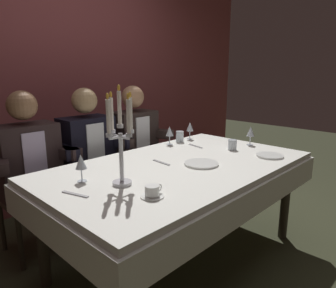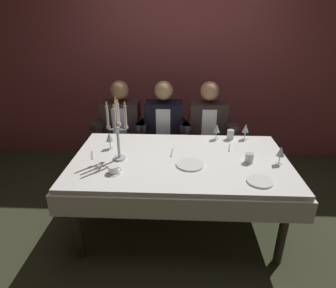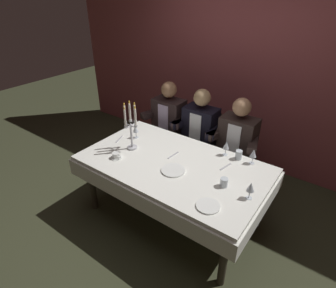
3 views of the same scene
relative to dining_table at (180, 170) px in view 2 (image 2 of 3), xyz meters
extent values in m
plane|color=#353824|center=(0.00, 0.00, -0.62)|extent=(12.00, 12.00, 0.00)
cube|color=brown|center=(0.00, 1.66, 0.73)|extent=(6.00, 0.12, 2.70)
cube|color=white|center=(0.00, 0.00, 0.10)|extent=(1.90, 1.10, 0.04)
cube|color=white|center=(0.00, 0.00, -0.01)|extent=(1.94, 1.14, 0.18)
cylinder|color=#332C22|center=(-0.83, -0.43, -0.27)|extent=(0.07, 0.07, 0.70)
cylinder|color=#332C22|center=(0.83, -0.43, -0.27)|extent=(0.07, 0.07, 0.70)
cylinder|color=#332C22|center=(-0.83, 0.43, -0.27)|extent=(0.07, 0.07, 0.70)
cylinder|color=#332C22|center=(0.83, 0.43, -0.27)|extent=(0.07, 0.07, 0.70)
cylinder|color=silver|center=(-0.53, -0.04, 0.13)|extent=(0.11, 0.11, 0.02)
cylinder|color=silver|center=(-0.53, -0.04, 0.28)|extent=(0.02, 0.02, 0.28)
cylinder|color=silver|center=(-0.53, -0.04, 0.46)|extent=(0.04, 0.04, 0.02)
cylinder|color=white|center=(-0.53, -0.04, 0.56)|extent=(0.02, 0.02, 0.18)
ellipsoid|color=yellow|center=(-0.53, -0.04, 0.66)|extent=(0.02, 0.02, 0.03)
cylinder|color=silver|center=(-0.50, -0.04, 0.40)|extent=(0.07, 0.01, 0.01)
cylinder|color=silver|center=(-0.46, -0.04, 0.42)|extent=(0.04, 0.04, 0.02)
cylinder|color=white|center=(-0.46, -0.04, 0.52)|extent=(0.02, 0.02, 0.18)
ellipsoid|color=yellow|center=(-0.46, -0.04, 0.62)|extent=(0.02, 0.02, 0.03)
cylinder|color=silver|center=(-0.53, 0.00, 0.40)|extent=(0.01, 0.07, 0.01)
cylinder|color=silver|center=(-0.53, 0.04, 0.42)|extent=(0.04, 0.04, 0.02)
cylinder|color=white|center=(-0.53, 0.04, 0.52)|extent=(0.02, 0.02, 0.18)
ellipsoid|color=yellow|center=(-0.53, 0.04, 0.62)|extent=(0.02, 0.02, 0.03)
cylinder|color=silver|center=(-0.57, -0.04, 0.40)|extent=(0.07, 0.01, 0.01)
cylinder|color=silver|center=(-0.61, -0.04, 0.42)|extent=(0.04, 0.04, 0.02)
cylinder|color=white|center=(-0.61, -0.04, 0.52)|extent=(0.02, 0.02, 0.18)
ellipsoid|color=yellow|center=(-0.61, -0.04, 0.62)|extent=(0.02, 0.02, 0.03)
cylinder|color=silver|center=(-0.53, -0.07, 0.40)|extent=(0.01, 0.08, 0.01)
cylinder|color=silver|center=(-0.53, -0.11, 0.42)|extent=(0.04, 0.04, 0.02)
cylinder|color=white|center=(-0.53, -0.11, 0.52)|extent=(0.02, 0.02, 0.18)
ellipsoid|color=yellow|center=(-0.53, -0.11, 0.62)|extent=(0.02, 0.02, 0.03)
cylinder|color=white|center=(0.09, -0.12, 0.13)|extent=(0.24, 0.24, 0.01)
cylinder|color=white|center=(0.61, -0.37, 0.13)|extent=(0.20, 0.20, 0.01)
cylinder|color=silver|center=(0.84, -0.07, 0.12)|extent=(0.06, 0.06, 0.00)
cylinder|color=silver|center=(0.84, -0.07, 0.16)|extent=(0.01, 0.01, 0.07)
cone|color=silver|center=(0.84, -0.07, 0.24)|extent=(0.07, 0.07, 0.08)
cylinder|color=maroon|center=(0.84, -0.07, 0.22)|extent=(0.04, 0.04, 0.03)
cylinder|color=silver|center=(0.66, 0.46, 0.12)|extent=(0.06, 0.06, 0.00)
cylinder|color=silver|center=(0.66, 0.46, 0.16)|extent=(0.01, 0.01, 0.07)
cone|color=silver|center=(0.66, 0.46, 0.24)|extent=(0.07, 0.07, 0.08)
cylinder|color=silver|center=(-0.67, 0.18, 0.12)|extent=(0.06, 0.06, 0.00)
cylinder|color=silver|center=(-0.67, 0.18, 0.16)|extent=(0.01, 0.01, 0.07)
cone|color=silver|center=(-0.67, 0.18, 0.24)|extent=(0.07, 0.07, 0.08)
cylinder|color=maroon|center=(-0.67, 0.18, 0.22)|extent=(0.04, 0.04, 0.03)
cylinder|color=silver|center=(0.36, 0.45, 0.12)|extent=(0.06, 0.06, 0.00)
cylinder|color=silver|center=(0.36, 0.45, 0.16)|extent=(0.01, 0.01, 0.07)
cone|color=silver|center=(0.36, 0.45, 0.24)|extent=(0.07, 0.07, 0.08)
cylinder|color=#E0D172|center=(0.36, 0.45, 0.22)|extent=(0.04, 0.04, 0.03)
cylinder|color=silver|center=(0.51, 0.46, 0.17)|extent=(0.07, 0.07, 0.10)
cylinder|color=silver|center=(0.59, -0.05, 0.16)|extent=(0.07, 0.07, 0.08)
cylinder|color=white|center=(-0.53, -0.29, 0.12)|extent=(0.12, 0.12, 0.01)
cylinder|color=white|center=(-0.53, -0.29, 0.15)|extent=(0.08, 0.08, 0.05)
torus|color=white|center=(-0.48, -0.29, 0.15)|extent=(0.04, 0.01, 0.04)
cube|color=#B7B7BC|center=(-0.08, 0.11, 0.12)|extent=(0.03, 0.17, 0.01)
cube|color=#B7B7BC|center=(-0.80, 0.03, 0.12)|extent=(0.07, 0.17, 0.01)
cube|color=#B7B7BC|center=(0.47, 0.24, 0.12)|extent=(0.05, 0.17, 0.01)
cylinder|color=#332C22|center=(-0.87, 0.70, -0.41)|extent=(0.04, 0.04, 0.42)
cylinder|color=#332C22|center=(-0.51, 0.70, -0.41)|extent=(0.04, 0.04, 0.42)
cylinder|color=#332C22|center=(-0.87, 1.06, -0.41)|extent=(0.04, 0.04, 0.42)
cylinder|color=#332C22|center=(-0.51, 1.06, -0.41)|extent=(0.04, 0.04, 0.42)
cube|color=#332C22|center=(-0.69, 0.88, -0.18)|extent=(0.42, 0.42, 0.04)
cube|color=#332C22|center=(-0.69, 1.07, 0.06)|extent=(0.38, 0.04, 0.44)
cube|color=#2B1F1F|center=(-0.69, 0.88, 0.11)|extent=(0.42, 0.26, 0.54)
cube|color=#BDABCC|center=(-0.69, 0.75, 0.14)|extent=(0.16, 0.01, 0.40)
sphere|color=#976B49|center=(-0.69, 0.88, 0.51)|extent=(0.21, 0.21, 0.21)
cube|color=#2B1F1F|center=(-0.91, 0.78, 0.15)|extent=(0.19, 0.34, 0.08)
cube|color=#2B1F1F|center=(-0.47, 0.78, 0.15)|extent=(0.19, 0.34, 0.08)
cylinder|color=#332C22|center=(-0.38, 0.70, -0.41)|extent=(0.04, 0.04, 0.42)
cylinder|color=#332C22|center=(-0.02, 0.70, -0.41)|extent=(0.04, 0.04, 0.42)
cylinder|color=#332C22|center=(-0.38, 1.06, -0.41)|extent=(0.04, 0.04, 0.42)
cylinder|color=#332C22|center=(-0.02, 1.06, -0.41)|extent=(0.04, 0.04, 0.42)
cube|color=#332C22|center=(-0.20, 0.88, -0.18)|extent=(0.42, 0.42, 0.04)
cube|color=#332C22|center=(-0.20, 1.07, 0.06)|extent=(0.38, 0.04, 0.44)
cube|color=black|center=(-0.20, 0.88, 0.11)|extent=(0.42, 0.26, 0.54)
cube|color=white|center=(-0.20, 0.75, 0.14)|extent=(0.16, 0.01, 0.40)
sphere|color=tan|center=(-0.20, 0.88, 0.51)|extent=(0.21, 0.21, 0.21)
cube|color=black|center=(-0.42, 0.78, 0.15)|extent=(0.19, 0.34, 0.08)
cube|color=black|center=(0.02, 0.78, 0.15)|extent=(0.19, 0.34, 0.08)
cylinder|color=#332C22|center=(0.14, 0.70, -0.41)|extent=(0.04, 0.04, 0.42)
cylinder|color=#332C22|center=(0.50, 0.70, -0.41)|extent=(0.04, 0.04, 0.42)
cylinder|color=#332C22|center=(0.14, 1.06, -0.41)|extent=(0.04, 0.04, 0.42)
cylinder|color=#332C22|center=(0.50, 1.06, -0.41)|extent=(0.04, 0.04, 0.42)
cube|color=#332C22|center=(0.32, 0.88, -0.18)|extent=(0.42, 0.42, 0.04)
cube|color=#332C22|center=(0.32, 1.07, 0.06)|extent=(0.38, 0.04, 0.44)
cube|color=#2F2320|center=(0.32, 0.88, 0.11)|extent=(0.42, 0.26, 0.54)
cube|color=white|center=(0.32, 0.75, 0.14)|extent=(0.16, 0.01, 0.40)
sphere|color=tan|center=(0.32, 0.88, 0.51)|extent=(0.21, 0.21, 0.21)
cube|color=#2F2320|center=(0.10, 0.78, 0.15)|extent=(0.19, 0.34, 0.08)
cube|color=#2F2320|center=(0.54, 0.78, 0.15)|extent=(0.19, 0.34, 0.08)
camera|label=1|loc=(-1.55, -1.38, 0.75)|focal=33.04mm
camera|label=2|loc=(-0.01, -2.25, 1.27)|focal=30.44mm
camera|label=3|loc=(1.38, -1.98, 1.72)|focal=30.02mm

